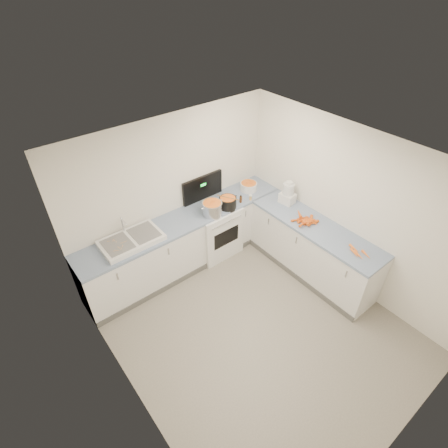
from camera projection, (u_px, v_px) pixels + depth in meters
floor at (256, 328)px, 4.93m from camera, size 3.50×4.00×0.00m
ceiling at (270, 172)px, 3.40m from camera, size 3.50×4.00×0.00m
wall_back at (173, 193)px, 5.40m from camera, size 3.50×0.00×2.50m
wall_front at (426, 395)px, 2.93m from camera, size 3.50×0.00×2.50m
wall_left at (128, 346)px, 3.30m from camera, size 0.00×4.00×2.50m
wall_right at (350, 211)px, 5.03m from camera, size 0.00×4.00×2.50m
counter_back at (187, 241)px, 5.69m from camera, size 3.50×0.62×0.94m
counter_right at (312, 249)px, 5.54m from camera, size 0.62×2.20×0.94m
stove at (214, 229)px, 5.95m from camera, size 0.76×0.65×1.36m
sink at (131, 240)px, 4.94m from camera, size 0.86×0.52×0.31m
steel_pot at (212, 209)px, 5.44m from camera, size 0.41×0.41×0.23m
black_pot at (228, 203)px, 5.60m from camera, size 0.32×0.32×0.20m
wooden_spoon at (228, 197)px, 5.53m from camera, size 0.20×0.33×0.02m
mixing_bowl at (249, 186)px, 6.02m from camera, size 0.38×0.38×0.13m
extract_bottle at (241, 199)px, 5.72m from camera, size 0.04×0.04×0.11m
spice_jar at (250, 198)px, 5.79m from camera, size 0.05×0.05×0.08m
food_processor at (288, 194)px, 5.65m from camera, size 0.22×0.26×0.39m
carrot_pile at (307, 220)px, 5.31m from camera, size 0.36×0.42×0.10m
peeled_carrots at (358, 253)px, 4.76m from camera, size 0.20×0.35×0.04m
peelings at (118, 244)px, 4.81m from camera, size 0.24×0.29×0.01m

